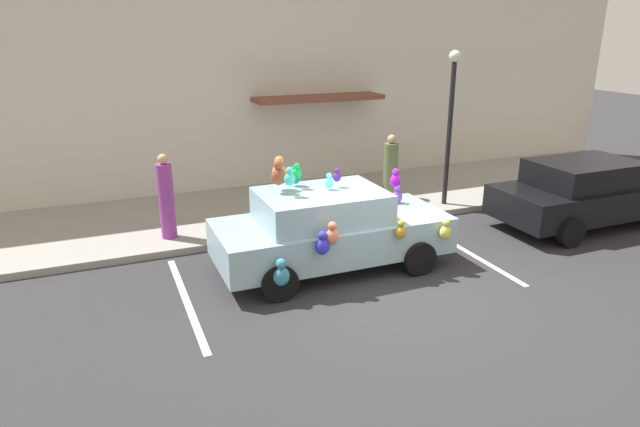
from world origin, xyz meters
name	(u,v)px	position (x,y,z in m)	size (l,w,h in m)	color
ground_plane	(391,290)	(0.00, 0.00, 0.00)	(60.00, 60.00, 0.00)	#2D2D30
sidewalk	(294,206)	(0.00, 5.00, 0.07)	(24.00, 4.00, 0.15)	gray
storefront_building	(266,74)	(0.01, 7.14, 3.19)	(24.00, 1.25, 6.40)	beige
parking_stripe_front	(465,251)	(2.32, 1.00, 0.00)	(0.12, 3.60, 0.01)	silver
parking_stripe_rear	(186,300)	(-3.41, 1.00, 0.00)	(0.12, 3.60, 0.01)	silver
plush_covered_car	(329,228)	(-0.63, 1.32, 0.81)	(4.41, 2.17, 2.18)	#93B6C4
parked_sedan_behind	(587,192)	(5.82, 1.28, 0.79)	(4.51, 2.05, 1.54)	black
teddy_bear_on_sidewalk	(290,209)	(-0.60, 3.61, 0.49)	(0.39, 0.32, 0.74)	#9E723D
street_lamp_post	(451,112)	(3.49, 3.50, 2.45)	(0.28, 0.28, 3.74)	black
pedestrian_near_shopfront	(166,199)	(-3.28, 3.75, 1.00)	(0.32, 0.32, 1.81)	#8F378F
pedestrian_walking_past	(390,169)	(2.49, 4.52, 0.91)	(0.37, 0.37, 1.65)	#596841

